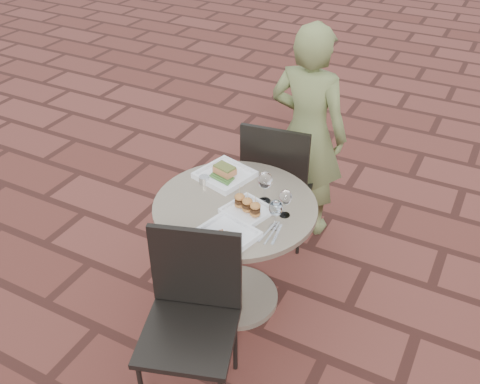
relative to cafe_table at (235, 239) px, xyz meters
The scene contains 13 objects.
ground 0.59m from the cafe_table, 48.00° to the left, with size 60.00×60.00×0.00m, color #5B2B24.
cafe_table is the anchor object (origin of this frame).
chair_far 0.65m from the cafe_table, 92.65° to the left, with size 0.50×0.50×0.93m.
chair_near 0.61m from the cafe_table, 81.52° to the right, with size 0.56×0.56×0.93m.
diner 0.95m from the cafe_table, 86.39° to the left, with size 0.54×0.36×1.49m, color olive.
plate_salmon 0.38m from the cafe_table, 131.11° to the left, with size 0.34×0.34×0.08m.
plate_sliders 0.30m from the cafe_table, 22.29° to the right, with size 0.28×0.28×0.14m.
plate_tuna 0.39m from the cafe_table, 72.00° to the right, with size 0.33×0.33×0.03m.
wine_glass_right 0.47m from the cafe_table, 16.60° to the right, with size 0.07×0.07×0.17m.
wine_glass_mid 0.41m from the cafe_table, 37.47° to the left, with size 0.08×0.08×0.19m.
wine_glass_far 0.46m from the cafe_table, ahead, with size 0.07×0.07×0.16m.
steel_ramekin 0.38m from the cafe_table, 158.86° to the left, with size 0.06×0.06×0.04m, color silver.
cutlery_set 0.40m from the cafe_table, 25.09° to the right, with size 0.09×0.20×0.00m, color silver, non-canonical shape.
Camera 1 is at (0.89, -2.32, 2.44)m, focal length 40.00 mm.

